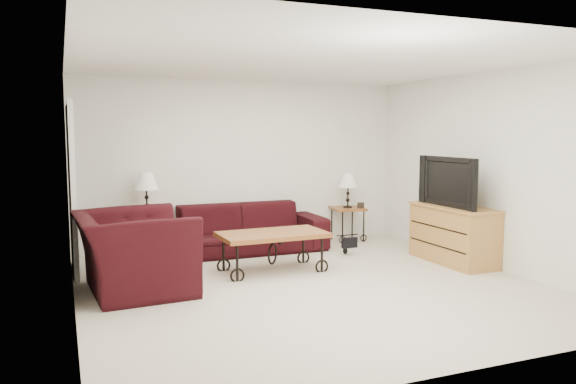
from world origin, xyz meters
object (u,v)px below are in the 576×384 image
Objects in this scene: armchair at (134,252)px; sofa at (244,228)px; side_table_left at (148,236)px; coffee_table at (272,252)px; lamp_left at (147,194)px; side_table_right at (348,224)px; tv_stand at (453,234)px; backpack at (345,238)px; television at (454,181)px; lamp_right at (348,191)px.

sofa is at bearing -53.50° from armchair.
side_table_left is 0.44× the size of armchair.
armchair is (-1.70, -0.26, 0.19)m from coffee_table.
lamp_left reaches higher than sofa.
side_table_right is at bearing 0.00° from side_table_left.
armchair reaches higher than tv_stand.
side_table_right is 1.95m from tv_stand.
armchair is at bearing -171.47° from coffee_table.
lamp_left is at bearing 172.36° from sofa.
armchair is at bearing 178.49° from backpack.
television reaches higher than backpack.
armchair is 1.05× the size of tv_stand.
sofa is at bearing -125.28° from television.
lamp_left is at bearing 133.31° from coffee_table.
sofa reaches higher than side_table_left.
tv_stand is at bearing -72.08° from side_table_right.
tv_stand is at bearing -58.51° from backpack.
backpack is at bearing -119.77° from lamp_right.
armchair reaches higher than coffee_table.
side_table_right is at bearing 43.88° from backpack.
side_table_right is at bearing 107.92° from tv_stand.
sofa is at bearing 144.95° from tv_stand.
coffee_table is 2.56m from television.
side_table_left is at bearing 180.00° from side_table_right.
television is at bearing -96.91° from armchair.
coffee_table is at bearing -46.69° from side_table_left.
side_table_left reaches higher than backpack.
lamp_right is 0.47× the size of television.
side_table_left is 4.22m from television.
sofa is 1.78× the size of coffee_table.
television is (0.58, -1.85, 0.28)m from lamp_right.
lamp_right is 1.15m from backpack.
side_table_left is 2.77m from backpack.
sofa is 1.85m from lamp_right.
television is at bearing -72.65° from side_table_right.
sofa is 1.46m from lamp_left.
tv_stand reaches higher than backpack.
lamp_right is 1.19× the size of backpack.
lamp_left is (-1.34, 0.18, 0.54)m from sofa.
lamp_left is (-3.13, 0.00, 0.62)m from side_table_right.
coffee_table is 1.73m from armchair.
lamp_left reaches higher than tv_stand.
sofa is 3.97× the size of side_table_left.
tv_stand is (0.60, -1.85, -0.43)m from lamp_right.
sofa reaches higher than side_table_right.
lamp_left is at bearing -116.56° from television.
lamp_left reaches higher than side_table_right.
lamp_right is at bearing 0.00° from lamp_left.
armchair is at bearing -154.65° from lamp_right.
sofa is 2.27m from armchair.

